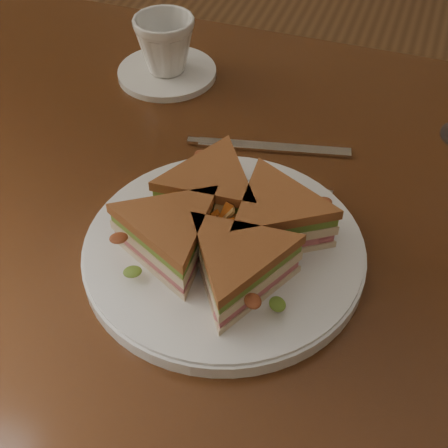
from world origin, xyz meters
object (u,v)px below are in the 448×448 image
Objects in this scene: sandwich_wedges at (224,227)px; knife at (263,147)px; plate at (224,251)px; spoon at (225,170)px; table at (240,249)px; coffee_cup at (165,45)px; saucer at (167,73)px.

sandwich_wedges reaches higher than knife.
plate is 1.67× the size of spoon.
sandwich_wedges is 0.15m from spoon.
spoon is at bearing -128.90° from knife.
sandwich_wedges reaches higher than table.
coffee_cup is at bearing 130.45° from spoon.
saucer is (-0.20, 0.32, -0.00)m from plate.
sandwich_wedges is 3.15× the size of coffee_cup.
spoon is 1.24× the size of saucer.
saucer is at bearing 134.57° from knife.
sandwich_wedges reaches higher than spoon.
spoon is at bearing -30.11° from coffee_cup.
sandwich_wedges is 1.90× the size of saucer.
coffee_cup is at bearing 131.23° from table.
knife is (-0.01, 0.20, -0.04)m from sandwich_wedges.
coffee_cup is at bearing 134.57° from knife.
coffee_cup is (0.00, 0.00, 0.05)m from saucer.
table is 4.26× the size of sandwich_wedges.
knife is 0.22m from saucer.
sandwich_wedges is 1.53× the size of spoon.
sandwich_wedges is 0.20m from knife.
coffee_cup is (-0.20, 0.32, 0.04)m from plate.
sandwich_wedges is at bearing 66.37° from plate.
spoon is at bearing 108.66° from plate.
plate is at bearing -38.12° from coffee_cup.
plate is at bearing -71.31° from spoon.
sandwich_wedges is 0.38m from coffee_cup.
knife is at bearing 63.52° from spoon.
coffee_cup reaches higher than table.
spoon is at bearing 135.61° from table.
saucer is (-0.19, 0.22, 0.10)m from table.
sandwich_wedges is at bearing -82.53° from table.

